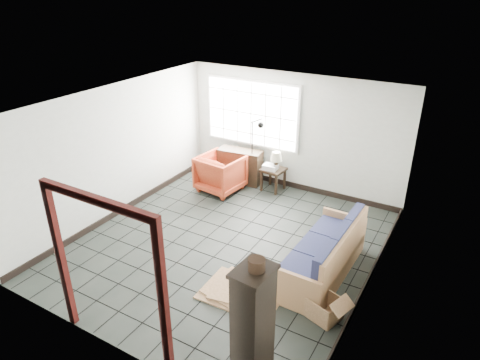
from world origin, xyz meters
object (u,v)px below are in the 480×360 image
Objects in this scene: futon_sofa at (326,257)px; armchair at (221,171)px; side_table at (273,172)px; tall_shelf at (253,333)px.

armchair is (-3.09, 1.73, 0.12)m from futon_sofa.
futon_sofa is 3.13m from side_table.
armchair is at bearing 152.17° from futon_sofa.
tall_shelf is at bearing -88.13° from futon_sofa.
side_table is at bearing -142.80° from armchair.
armchair is 1.77× the size of side_table.
side_table is 0.30× the size of tall_shelf.
futon_sofa is 4.05× the size of side_table.
futon_sofa reaches higher than armchair.
tall_shelf is at bearing -66.44° from side_table.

